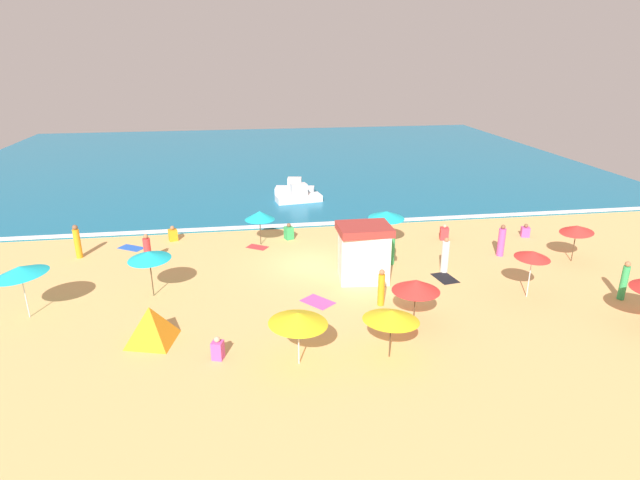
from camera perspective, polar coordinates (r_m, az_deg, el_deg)
ground_plane at (r=27.08m, az=-1.05°, el=-2.68°), size 60.00×60.00×0.00m
ocean_water at (r=53.88m, az=-5.12°, el=8.83°), size 60.00×44.00×0.10m
wave_breaker_foam at (r=32.91m, az=-2.53°, el=1.68°), size 57.00×0.70×0.01m
lifeguard_cabana at (r=24.95m, az=4.82°, el=-1.32°), size 2.48×2.08×2.75m
beach_umbrella_0 at (r=29.48m, az=-6.66°, el=2.71°), size 1.95×1.95×2.00m
beach_umbrella_1 at (r=18.66m, az=7.86°, el=-8.23°), size 2.90×2.90×1.95m
beach_umbrella_3 at (r=24.28m, az=-30.15°, el=-2.95°), size 2.22×2.19×2.41m
beach_umbrella_4 at (r=29.98m, az=26.43°, el=1.09°), size 2.10×2.08×2.09m
beach_umbrella_5 at (r=24.14m, az=-18.32°, el=-1.63°), size 2.64×2.64×2.20m
beach_umbrella_6 at (r=18.04m, az=-2.41°, el=-8.60°), size 2.22×2.20×2.07m
beach_umbrella_7 at (r=21.15m, az=10.54°, el=-4.94°), size 2.53×2.54×1.91m
beach_umbrella_8 at (r=24.66m, az=22.38°, el=-1.51°), size 2.12×2.12×2.25m
beach_umbrella_9 at (r=29.20m, az=7.33°, el=2.78°), size 2.21×2.23×2.13m
beach_tent at (r=20.95m, az=-18.14°, el=-8.78°), size 2.32×2.37×1.44m
beachgoer_0 at (r=26.60m, az=13.61°, el=-1.73°), size 0.52×0.52×1.83m
beachgoer_1 at (r=26.69m, az=30.48°, el=-3.93°), size 0.36×0.36×1.82m
beachgoer_2 at (r=30.52m, az=-25.16°, el=-0.20°), size 0.47×0.47×1.86m
beachgoer_3 at (r=22.69m, az=6.76°, el=-5.26°), size 0.37×0.37×1.69m
beachgoer_4 at (r=19.38m, az=-11.20°, el=-11.71°), size 0.49×0.49×0.90m
beachgoer_5 at (r=29.59m, az=19.34°, el=-0.14°), size 0.43×0.43×1.77m
beachgoer_6 at (r=31.35m, az=13.51°, el=0.74°), size 0.57×0.57×0.94m
beachgoer_7 at (r=28.49m, az=-18.48°, el=-1.00°), size 0.53×0.53×1.59m
beachgoer_8 at (r=27.06m, az=7.90°, el=-0.92°), size 0.33×0.33×1.80m
beachgoer_9 at (r=31.55m, az=-15.89°, el=0.60°), size 0.60×0.60×0.90m
beachgoer_10 at (r=27.66m, az=5.19°, el=-1.55°), size 0.51×0.51×0.78m
beachgoer_11 at (r=30.61m, az=-3.45°, el=0.85°), size 0.59×0.59×0.98m
beachgoer_12 at (r=33.36m, az=21.67°, el=0.89°), size 0.59×0.59×0.80m
beach_towel_0 at (r=23.14m, az=-0.25°, el=-6.82°), size 1.62×1.67×0.01m
beach_towel_1 at (r=26.17m, az=13.60°, el=-4.10°), size 1.09×1.51×0.01m
beach_towel_2 at (r=31.17m, az=-20.06°, el=-0.83°), size 1.62×1.41×0.01m
beach_towel_3 at (r=29.61m, az=-6.91°, el=-0.79°), size 1.36×1.22×0.01m
beach_towel_4 at (r=26.87m, az=6.28°, el=-2.99°), size 1.32×1.35×0.01m
small_boat_0 at (r=40.11m, az=-2.81°, el=5.66°), size 3.15×1.78×1.28m
small_boat_1 at (r=38.00m, az=-2.36°, el=4.87°), size 3.45×1.76×1.34m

